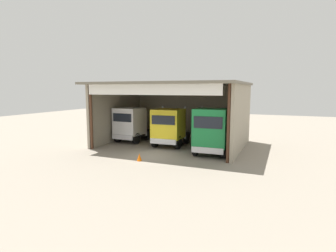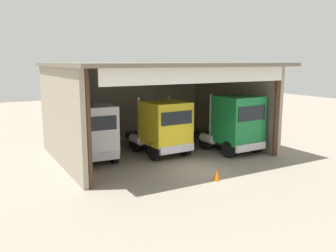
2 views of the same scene
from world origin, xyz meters
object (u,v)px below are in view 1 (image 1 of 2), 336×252
object	(u,v)px
truck_white_center_bay	(131,124)
traffic_cone	(139,157)
truck_yellow_right_bay	(169,127)
tool_cart	(163,134)
oil_drum	(168,134)
truck_green_center_left_bay	(212,131)

from	to	relation	value
truck_white_center_bay	traffic_cone	xyz separation A→B (m)	(4.28, -6.17, -1.46)
truck_white_center_bay	truck_yellow_right_bay	size ratio (longest dim) A/B	1.00
truck_white_center_bay	tool_cart	size ratio (longest dim) A/B	5.22
truck_yellow_right_bay	oil_drum	size ratio (longest dim) A/B	5.93
truck_yellow_right_bay	tool_cart	size ratio (longest dim) A/B	5.25
traffic_cone	tool_cart	bearing A→B (deg)	103.38
truck_white_center_bay	tool_cart	world-z (taller)	truck_white_center_bay
truck_green_center_left_bay	traffic_cone	size ratio (longest dim) A/B	8.70
oil_drum	traffic_cone	size ratio (longest dim) A/B	1.58
traffic_cone	oil_drum	bearing A→B (deg)	101.06
truck_white_center_bay	tool_cart	bearing A→B (deg)	-122.97
oil_drum	tool_cart	bearing A→B (deg)	-121.05
tool_cart	truck_green_center_left_bay	bearing A→B (deg)	-39.09
oil_drum	tool_cart	size ratio (longest dim) A/B	0.89
tool_cart	traffic_cone	world-z (taller)	tool_cart
truck_white_center_bay	truck_yellow_right_bay	world-z (taller)	truck_yellow_right_bay
truck_yellow_right_bay	oil_drum	bearing A→B (deg)	-66.94
oil_drum	truck_yellow_right_bay	bearing A→B (deg)	-64.81
truck_green_center_left_bay	truck_yellow_right_bay	bearing A→B (deg)	-23.61
oil_drum	traffic_cone	bearing A→B (deg)	-78.94
tool_cart	traffic_cone	bearing A→B (deg)	-76.62
truck_yellow_right_bay	tool_cart	distance (m)	4.33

